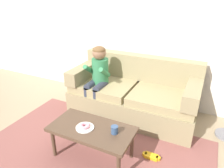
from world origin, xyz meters
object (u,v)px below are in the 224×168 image
coffee_table (92,131)px  person_child (98,74)px  couch (134,95)px  donut (85,126)px  mug (115,130)px  toy_controller (151,157)px

coffee_table → person_child: person_child is taller
couch → donut: bearing=-97.4°
donut → coffee_table: bearing=29.9°
person_child → mug: bearing=-51.7°
donut → toy_controller: 0.90m
coffee_table → toy_controller: bearing=23.5°
couch → coffee_table: (-0.09, -1.15, 0.04)m
couch → mug: 1.15m
couch → mug: (0.19, -1.12, 0.14)m
couch → person_child: 0.66m
coffee_table → person_child: bearing=115.4°
couch → toy_controller: couch is taller
donut → toy_controller: bearing=24.2°
coffee_table → mug: (0.28, 0.03, 0.09)m
couch → toy_controller: bearing=-56.9°
mug → toy_controller: 0.64m
donut → person_child: bearing=111.2°
mug → coffee_table: bearing=-174.3°
donut → toy_controller: donut is taller
coffee_table → person_child: (-0.45, 0.95, 0.29)m
person_child → mug: (0.73, -0.92, -0.20)m
toy_controller → couch: bearing=127.9°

